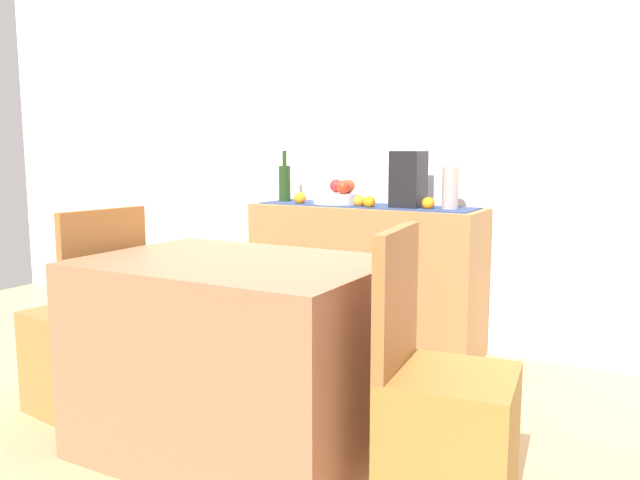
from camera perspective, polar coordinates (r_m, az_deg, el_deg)
ground_plane at (r=3.09m, az=-4.06°, el=-13.95°), size 6.40×6.40×0.02m
room_wall_rear at (r=3.91m, az=5.39°, el=11.04°), size 6.40×0.06×2.70m
sideboard_console at (r=3.73m, az=3.97°, el=-3.31°), size 1.33×0.42×0.82m
table_runner at (r=3.67m, az=4.03°, el=3.05°), size 1.25×0.32×0.01m
fruit_bowl at (r=3.75m, az=1.42°, el=3.68°), size 0.27×0.27×0.06m
apple_rear at (r=3.83m, az=1.44°, el=4.80°), size 0.08×0.08×0.08m
apple_front at (r=3.76m, az=2.48°, el=4.76°), size 0.08×0.08×0.08m
apple_center at (r=3.69m, az=2.07°, el=4.69°), size 0.08×0.08×0.08m
wine_bottle at (r=3.92m, az=-3.13°, el=5.06°), size 0.07×0.07×0.31m
coffee_maker at (r=3.56m, az=7.79°, el=5.29°), size 0.16×0.18×0.31m
ceramic_vase at (r=3.48m, az=11.40°, el=4.48°), size 0.09×0.09×0.23m
orange_loose_mid at (r=3.54m, az=4.36°, el=3.37°), size 0.07×0.07×0.07m
orange_loose_near_bowl at (r=3.77m, az=-1.78°, el=3.69°), size 0.07×0.07×0.07m
orange_loose_far at (r=3.48m, az=9.50°, el=3.20°), size 0.07×0.07×0.07m
orange_loose_end at (r=3.59m, az=3.47°, el=3.45°), size 0.07×0.07×0.07m
dining_table at (r=2.49m, az=-7.37°, el=-10.15°), size 1.10×0.77×0.74m
chair_near_window at (r=3.06m, az=-19.89°, el=-9.17°), size 0.45×0.45×0.90m
chair_by_corner at (r=2.18m, az=10.87°, el=-15.95°), size 0.44×0.44×0.90m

